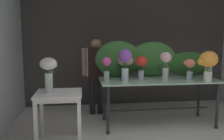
{
  "coord_description": "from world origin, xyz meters",
  "views": [
    {
      "loc": [
        -1.09,
        -2.26,
        1.57
      ],
      "look_at": [
        -0.59,
        1.59,
        1.04
      ],
      "focal_mm": 38.76,
      "sensor_mm": 36.0,
      "label": 1
    }
  ],
  "objects_px": {
    "side_table_white": "(59,100)",
    "vase_blush_tulips": "(166,63)",
    "vase_white_roses_tall": "(49,70)",
    "vase_scarlet_peonies": "(141,64)",
    "vase_fuchsia_freesia": "(106,67)",
    "vase_violet_stock": "(125,61)",
    "vase_sunset_hydrangea": "(208,62)",
    "vase_ivory_anemones": "(209,61)",
    "vase_coral_dahlias": "(190,67)",
    "vase_peach_ranunculus": "(125,63)",
    "display_table_glass": "(158,86)",
    "florist": "(96,68)"
  },
  "relations": [
    {
      "from": "side_table_white",
      "to": "vase_blush_tulips",
      "type": "bearing_deg",
      "value": 14.47
    },
    {
      "from": "vase_blush_tulips",
      "to": "vase_white_roses_tall",
      "type": "relative_size",
      "value": 0.96
    },
    {
      "from": "vase_scarlet_peonies",
      "to": "vase_fuchsia_freesia",
      "type": "xyz_separation_m",
      "value": [
        -0.62,
        -0.03,
        -0.04
      ]
    },
    {
      "from": "vase_fuchsia_freesia",
      "to": "vase_white_roses_tall",
      "type": "height_order",
      "value": "vase_white_roses_tall"
    },
    {
      "from": "vase_violet_stock",
      "to": "vase_sunset_hydrangea",
      "type": "bearing_deg",
      "value": -8.07
    },
    {
      "from": "vase_sunset_hydrangea",
      "to": "vase_fuchsia_freesia",
      "type": "bearing_deg",
      "value": 169.05
    },
    {
      "from": "vase_ivory_anemones",
      "to": "vase_coral_dahlias",
      "type": "bearing_deg",
      "value": 174.85
    },
    {
      "from": "vase_peach_ranunculus",
      "to": "vase_fuchsia_freesia",
      "type": "xyz_separation_m",
      "value": [
        -0.35,
        -0.15,
        -0.04
      ]
    },
    {
      "from": "vase_coral_dahlias",
      "to": "vase_white_roses_tall",
      "type": "distance_m",
      "value": 2.39
    },
    {
      "from": "vase_blush_tulips",
      "to": "vase_peach_ranunculus",
      "type": "relative_size",
      "value": 1.15
    },
    {
      "from": "side_table_white",
      "to": "vase_white_roses_tall",
      "type": "distance_m",
      "value": 0.46
    },
    {
      "from": "side_table_white",
      "to": "vase_violet_stock",
      "type": "bearing_deg",
      "value": 21.05
    },
    {
      "from": "vase_violet_stock",
      "to": "vase_peach_ranunculus",
      "type": "relative_size",
      "value": 1.29
    },
    {
      "from": "vase_peach_ranunculus",
      "to": "vase_sunset_hydrangea",
      "type": "bearing_deg",
      "value": -20.0
    },
    {
      "from": "vase_blush_tulips",
      "to": "vase_white_roses_tall",
      "type": "distance_m",
      "value": 1.95
    },
    {
      "from": "vase_white_roses_tall",
      "to": "display_table_glass",
      "type": "bearing_deg",
      "value": 17.12
    },
    {
      "from": "side_table_white",
      "to": "vase_white_roses_tall",
      "type": "bearing_deg",
      "value": 179.9
    },
    {
      "from": "vase_violet_stock",
      "to": "florist",
      "type": "bearing_deg",
      "value": 115.07
    },
    {
      "from": "vase_sunset_hydrangea",
      "to": "vase_fuchsia_freesia",
      "type": "relative_size",
      "value": 1.27
    },
    {
      "from": "florist",
      "to": "vase_peach_ranunculus",
      "type": "relative_size",
      "value": 3.65
    },
    {
      "from": "florist",
      "to": "vase_violet_stock",
      "type": "distance_m",
      "value": 1.02
    },
    {
      "from": "florist",
      "to": "vase_peach_ranunculus",
      "type": "height_order",
      "value": "florist"
    },
    {
      "from": "vase_scarlet_peonies",
      "to": "vase_violet_stock",
      "type": "height_order",
      "value": "vase_violet_stock"
    },
    {
      "from": "vase_blush_tulips",
      "to": "vase_scarlet_peonies",
      "type": "bearing_deg",
      "value": 164.14
    },
    {
      "from": "vase_violet_stock",
      "to": "vase_peach_ranunculus",
      "type": "height_order",
      "value": "vase_violet_stock"
    },
    {
      "from": "vase_scarlet_peonies",
      "to": "vase_coral_dahlias",
      "type": "xyz_separation_m",
      "value": [
        0.84,
        -0.1,
        -0.05
      ]
    },
    {
      "from": "vase_scarlet_peonies",
      "to": "vase_peach_ranunculus",
      "type": "distance_m",
      "value": 0.29
    },
    {
      "from": "vase_sunset_hydrangea",
      "to": "vase_coral_dahlias",
      "type": "xyz_separation_m",
      "value": [
        -0.2,
        0.26,
        -0.11
      ]
    },
    {
      "from": "vase_violet_stock",
      "to": "vase_fuchsia_freesia",
      "type": "distance_m",
      "value": 0.34
    },
    {
      "from": "florist",
      "to": "vase_fuchsia_freesia",
      "type": "bearing_deg",
      "value": -80.88
    },
    {
      "from": "vase_blush_tulips",
      "to": "vase_ivory_anemones",
      "type": "bearing_deg",
      "value": -1.06
    },
    {
      "from": "vase_peach_ranunculus",
      "to": "vase_scarlet_peonies",
      "type": "bearing_deg",
      "value": -24.28
    },
    {
      "from": "vase_scarlet_peonies",
      "to": "vase_blush_tulips",
      "type": "bearing_deg",
      "value": -15.86
    },
    {
      "from": "side_table_white",
      "to": "vase_blush_tulips",
      "type": "relative_size",
      "value": 1.58
    },
    {
      "from": "display_table_glass",
      "to": "vase_scarlet_peonies",
      "type": "distance_m",
      "value": 0.5
    },
    {
      "from": "vase_scarlet_peonies",
      "to": "vase_fuchsia_freesia",
      "type": "distance_m",
      "value": 0.62
    },
    {
      "from": "vase_fuchsia_freesia",
      "to": "vase_violet_stock",
      "type": "bearing_deg",
      "value": -23.19
    },
    {
      "from": "vase_sunset_hydrangea",
      "to": "vase_peach_ranunculus",
      "type": "bearing_deg",
      "value": 160.0
    },
    {
      "from": "display_table_glass",
      "to": "vase_scarlet_peonies",
      "type": "height_order",
      "value": "vase_scarlet_peonies"
    },
    {
      "from": "florist",
      "to": "vase_scarlet_peonies",
      "type": "distance_m",
      "value": 1.06
    },
    {
      "from": "vase_scarlet_peonies",
      "to": "vase_blush_tulips",
      "type": "distance_m",
      "value": 0.41
    },
    {
      "from": "vase_ivory_anemones",
      "to": "vase_white_roses_tall",
      "type": "distance_m",
      "value": 2.71
    },
    {
      "from": "vase_violet_stock",
      "to": "vase_white_roses_tall",
      "type": "height_order",
      "value": "vase_violet_stock"
    },
    {
      "from": "side_table_white",
      "to": "vase_fuchsia_freesia",
      "type": "height_order",
      "value": "vase_fuchsia_freesia"
    },
    {
      "from": "display_table_glass",
      "to": "florist",
      "type": "xyz_separation_m",
      "value": [
        -1.05,
        0.75,
        0.24
      ]
    },
    {
      "from": "side_table_white",
      "to": "vase_peach_ranunculus",
      "type": "height_order",
      "value": "vase_peach_ranunculus"
    },
    {
      "from": "vase_white_roses_tall",
      "to": "vase_peach_ranunculus",
      "type": "bearing_deg",
      "value": 28.94
    },
    {
      "from": "vase_scarlet_peonies",
      "to": "vase_peach_ranunculus",
      "type": "xyz_separation_m",
      "value": [
        -0.26,
        0.12,
        0.01
      ]
    },
    {
      "from": "florist",
      "to": "vase_white_roses_tall",
      "type": "xyz_separation_m",
      "value": [
        -0.76,
        -1.31,
        0.15
      ]
    },
    {
      "from": "vase_scarlet_peonies",
      "to": "vase_violet_stock",
      "type": "relative_size",
      "value": 0.75
    }
  ]
}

